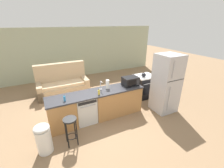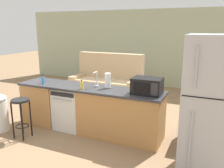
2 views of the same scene
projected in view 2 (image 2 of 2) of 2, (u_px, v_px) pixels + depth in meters
The scene contains 14 objects.
ground_plane at pixel (83, 129), 4.80m from camera, with size 24.00×24.00×0.00m, color #896B4C.
wall_back at pixel (153, 48), 8.10m from camera, with size 10.00×0.06×2.60m.
kitchen_counter at pixel (93, 111), 4.61m from camera, with size 2.94×0.66×0.90m.
dishwasher at pixel (71, 108), 4.80m from camera, with size 0.58×0.61×0.84m.
stove_range at pixel (211, 117), 4.24m from camera, with size 0.76×0.68×0.90m.
refrigerator at pixel (211, 108), 3.15m from camera, with size 0.72×0.73×1.93m.
microwave at pixel (147, 86), 4.03m from camera, with size 0.50×0.37×0.28m.
sink_faucet at pixel (97, 80), 4.50m from camera, with size 0.07×0.18×0.30m.
paper_towel_roll at pixel (108, 81), 4.42m from camera, with size 0.14×0.14×0.28m.
soap_bottle at pixel (82, 85), 4.35m from camera, with size 0.06×0.06×0.18m.
dish_soap_bottle at pixel (43, 80), 4.78m from camera, with size 0.06×0.06×0.18m.
kettle at pixel (203, 89), 4.07m from camera, with size 0.21×0.17×0.19m.
bar_stool at pixel (21, 110), 4.34m from camera, with size 0.32×0.32×0.74m.
couch at pixel (108, 84), 6.95m from camera, with size 2.00×0.91×1.27m.
Camera 2 is at (2.37, -3.81, 2.02)m, focal length 38.00 mm.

